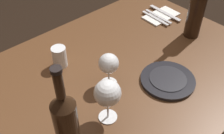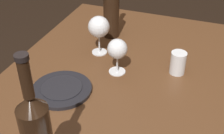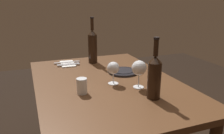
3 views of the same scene
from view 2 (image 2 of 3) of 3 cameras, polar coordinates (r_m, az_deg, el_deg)
The scene contains 6 objects.
dining_table at distance 1.21m, azimuth 1.06°, elevation -6.23°, with size 1.30×0.90×0.74m.
wine_glass_left at distance 1.27m, azimuth -2.48°, elevation 7.42°, with size 0.09×0.09×0.17m.
wine_glass_right at distance 1.15m, azimuth 1.01°, elevation 3.22°, with size 0.08×0.08×0.14m.
wine_bottle at distance 1.41m, azimuth -0.13°, elevation 10.44°, with size 0.07×0.07×0.33m.
water_tumbler at distance 1.21m, azimuth 12.20°, elevation 0.56°, with size 0.06×0.06×0.09m.
dinner_plate at distance 1.12m, azimuth -9.36°, elevation -4.09°, with size 0.22×0.22×0.02m.
Camera 2 is at (0.87, 0.30, 1.43)m, focal length 48.91 mm.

